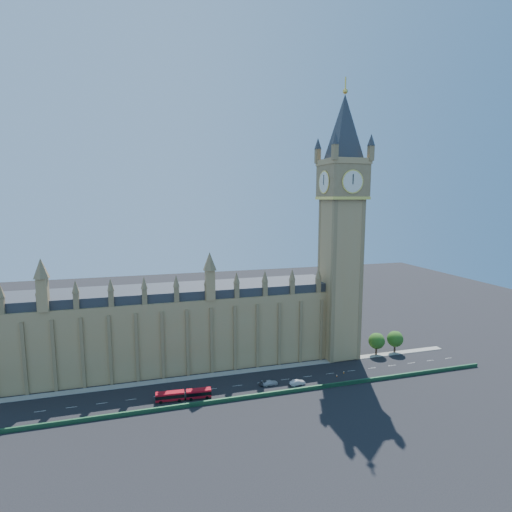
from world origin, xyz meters
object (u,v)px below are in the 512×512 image
object	(u,v)px
red_bus	(184,395)
car_white	(270,383)
car_grey	(267,383)
car_silver	(297,382)

from	to	relation	value
red_bus	car_white	bearing A→B (deg)	8.08
car_grey	car_white	distance (m)	0.97
car_white	car_grey	bearing A→B (deg)	73.91
car_grey	car_white	xyz separation A→B (m)	(0.95, -0.22, -0.05)
red_bus	car_grey	size ratio (longest dim) A/B	3.42
red_bus	car_white	xyz separation A→B (m)	(27.13, 1.97, -0.68)
car_silver	car_grey	bearing A→B (deg)	67.80
red_bus	car_grey	distance (m)	26.28
car_grey	car_silver	world-z (taller)	car_silver
red_bus	car_white	world-z (taller)	red_bus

